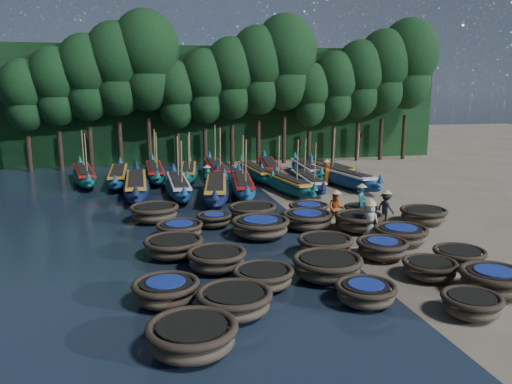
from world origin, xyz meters
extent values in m
plane|color=gray|center=(0.00, 0.00, 0.00)|extent=(120.00, 120.00, 0.00)
cube|color=black|center=(0.00, 23.50, 5.00)|extent=(40.00, 3.00, 10.00)
ellipsoid|color=brown|center=(-6.53, -10.52, 0.36)|extent=(2.14, 2.14, 0.72)
torus|color=#372B20|center=(-6.53, -10.52, 0.70)|extent=(2.29, 2.29, 0.22)
cylinder|color=black|center=(-6.53, -10.52, 0.75)|extent=(1.73, 1.73, 0.07)
ellipsoid|color=brown|center=(-5.13, -8.69, 0.34)|extent=(2.66, 2.66, 0.68)
torus|color=#372B20|center=(-5.13, -8.69, 0.66)|extent=(2.20, 2.20, 0.21)
cylinder|color=black|center=(-5.13, -8.69, 0.70)|extent=(1.67, 1.67, 0.06)
ellipsoid|color=brown|center=(-1.16, -8.86, 0.30)|extent=(1.93, 1.93, 0.60)
torus|color=#372B20|center=(-1.16, -8.86, 0.58)|extent=(1.86, 1.86, 0.18)
cylinder|color=black|center=(-1.16, -8.86, 0.62)|extent=(1.40, 1.40, 0.05)
cylinder|color=navy|center=(-1.16, -8.86, 0.66)|extent=(1.08, 1.08, 0.04)
ellipsoid|color=brown|center=(1.40, -10.30, 0.30)|extent=(2.03, 2.03, 0.60)
torus|color=#372B20|center=(1.40, -10.30, 0.58)|extent=(1.73, 1.73, 0.18)
cylinder|color=black|center=(1.40, -10.30, 0.62)|extent=(1.30, 1.30, 0.05)
ellipsoid|color=brown|center=(3.02, -9.14, 0.38)|extent=(2.29, 2.29, 0.76)
torus|color=#372B20|center=(3.02, -9.14, 0.73)|extent=(2.12, 2.12, 0.23)
cylinder|color=black|center=(3.02, -9.14, 0.78)|extent=(1.58, 1.58, 0.07)
cylinder|color=navy|center=(3.02, -9.14, 0.83)|extent=(1.22, 1.22, 0.05)
ellipsoid|color=brown|center=(-6.99, -7.47, 0.33)|extent=(2.47, 2.47, 0.67)
torus|color=#372B20|center=(-6.99, -7.47, 0.65)|extent=(2.05, 2.05, 0.20)
cylinder|color=black|center=(-6.99, -7.47, 0.69)|extent=(1.55, 1.55, 0.06)
cylinder|color=navy|center=(-6.99, -7.47, 0.73)|extent=(1.19, 1.19, 0.04)
ellipsoid|color=brown|center=(-3.85, -6.91, 0.31)|extent=(2.42, 2.42, 0.61)
torus|color=#372B20|center=(-3.85, -6.91, 0.59)|extent=(2.01, 2.01, 0.19)
cylinder|color=black|center=(-3.85, -6.91, 0.63)|extent=(1.53, 1.53, 0.06)
ellipsoid|color=brown|center=(-1.55, -6.68, 0.37)|extent=(2.92, 2.92, 0.73)
torus|color=#372B20|center=(-1.55, -6.68, 0.71)|extent=(2.41, 2.41, 0.22)
cylinder|color=black|center=(-1.55, -6.68, 0.75)|extent=(1.83, 1.83, 0.07)
ellipsoid|color=brown|center=(1.89, -7.40, 0.29)|extent=(2.10, 2.10, 0.58)
torus|color=#372B20|center=(1.89, -7.40, 0.56)|extent=(1.87, 1.87, 0.18)
cylinder|color=black|center=(1.89, -7.40, 0.60)|extent=(1.42, 1.42, 0.05)
ellipsoid|color=brown|center=(3.66, -6.50, 0.29)|extent=(2.18, 2.18, 0.57)
torus|color=#372B20|center=(3.66, -6.50, 0.56)|extent=(1.92, 1.92, 0.17)
cylinder|color=black|center=(3.66, -6.50, 0.59)|extent=(1.47, 1.47, 0.05)
ellipsoid|color=brown|center=(-6.47, -3.14, 0.34)|extent=(2.53, 2.53, 0.67)
torus|color=#372B20|center=(-6.47, -3.14, 0.65)|extent=(2.31, 2.31, 0.20)
cylinder|color=black|center=(-6.47, -3.14, 0.69)|extent=(1.76, 1.76, 0.06)
ellipsoid|color=brown|center=(-5.09, -5.01, 0.34)|extent=(2.34, 2.34, 0.69)
torus|color=#372B20|center=(-5.09, -5.01, 0.67)|extent=(2.14, 2.14, 0.21)
cylinder|color=black|center=(-5.09, -5.01, 0.71)|extent=(1.62, 1.62, 0.06)
ellipsoid|color=brown|center=(-0.77, -4.43, 0.35)|extent=(2.19, 2.19, 0.70)
torus|color=#372B20|center=(-0.77, -4.43, 0.68)|extent=(2.17, 2.17, 0.21)
cylinder|color=black|center=(-0.77, -4.43, 0.72)|extent=(1.64, 1.64, 0.06)
ellipsoid|color=brown|center=(1.25, -5.18, 0.33)|extent=(2.32, 2.32, 0.67)
torus|color=#372B20|center=(1.25, -5.18, 0.65)|extent=(1.98, 1.98, 0.20)
cylinder|color=black|center=(1.25, -5.18, 0.69)|extent=(1.49, 1.49, 0.06)
cylinder|color=navy|center=(1.25, -5.18, 0.73)|extent=(1.15, 1.15, 0.04)
ellipsoid|color=brown|center=(2.87, -3.67, 0.34)|extent=(2.57, 2.57, 0.67)
torus|color=#372B20|center=(2.87, -3.67, 0.65)|extent=(2.26, 2.26, 0.20)
cylinder|color=black|center=(2.87, -3.67, 0.69)|extent=(1.73, 1.73, 0.06)
cylinder|color=navy|center=(2.87, -3.67, 0.73)|extent=(1.33, 1.33, 0.04)
ellipsoid|color=brown|center=(-6.04, -0.64, 0.30)|extent=(1.98, 1.98, 0.60)
torus|color=#372B20|center=(-6.04, -0.64, 0.58)|extent=(2.06, 2.06, 0.18)
cylinder|color=black|center=(-6.04, -0.64, 0.62)|extent=(1.58, 1.58, 0.05)
cylinder|color=navy|center=(-6.04, -0.64, 0.66)|extent=(1.21, 1.21, 0.04)
ellipsoid|color=brown|center=(-2.60, -1.36, 0.37)|extent=(3.17, 3.17, 0.75)
torus|color=#372B20|center=(-2.60, -1.36, 0.72)|extent=(2.57, 2.57, 0.23)
cylinder|color=black|center=(-2.60, -1.36, 0.77)|extent=(1.96, 1.96, 0.07)
cylinder|color=navy|center=(-2.60, -1.36, 0.81)|extent=(1.51, 1.51, 0.05)
ellipsoid|color=brown|center=(-0.17, -0.55, 0.35)|extent=(2.58, 2.58, 0.71)
torus|color=#372B20|center=(-0.17, -0.55, 0.69)|extent=(2.34, 2.34, 0.21)
cylinder|color=black|center=(-0.17, -0.55, 0.73)|extent=(1.78, 1.78, 0.06)
cylinder|color=navy|center=(-0.17, -0.55, 0.77)|extent=(1.37, 1.37, 0.04)
ellipsoid|color=brown|center=(2.00, -1.51, 0.37)|extent=(2.46, 2.46, 0.75)
torus|color=#372B20|center=(2.00, -1.51, 0.73)|extent=(2.22, 2.22, 0.23)
cylinder|color=black|center=(2.00, -1.51, 0.77)|extent=(1.67, 1.67, 0.07)
ellipsoid|color=brown|center=(5.59, -0.92, 0.33)|extent=(2.24, 2.24, 0.67)
torus|color=#372B20|center=(5.59, -0.92, 0.65)|extent=(2.25, 2.25, 0.20)
cylinder|color=black|center=(5.59, -0.92, 0.69)|extent=(1.71, 1.71, 0.06)
ellipsoid|color=brown|center=(-7.02, 2.33, 0.37)|extent=(2.84, 2.84, 0.75)
torus|color=#372B20|center=(-7.02, 2.33, 0.72)|extent=(2.40, 2.40, 0.23)
cylinder|color=black|center=(-7.02, 2.33, 0.77)|extent=(1.82, 1.82, 0.07)
ellipsoid|color=brown|center=(-4.33, 0.73, 0.29)|extent=(1.64, 1.64, 0.58)
torus|color=#372B20|center=(-4.33, 0.73, 0.56)|extent=(1.67, 1.67, 0.18)
cylinder|color=black|center=(-4.33, 0.73, 0.60)|extent=(1.26, 1.26, 0.05)
cylinder|color=navy|center=(-4.33, 0.73, 0.63)|extent=(0.97, 0.97, 0.04)
ellipsoid|color=brown|center=(-2.33, 1.38, 0.36)|extent=(2.71, 2.71, 0.73)
torus|color=#372B20|center=(-2.33, 1.38, 0.71)|extent=(2.36, 2.36, 0.22)
cylinder|color=black|center=(-2.33, 1.38, 0.75)|extent=(1.80, 1.80, 0.07)
ellipsoid|color=brown|center=(0.64, 1.60, 0.30)|extent=(2.51, 2.51, 0.60)
torus|color=#372B20|center=(0.64, 1.60, 0.58)|extent=(2.05, 2.05, 0.18)
cylinder|color=black|center=(0.64, 1.60, 0.62)|extent=(1.57, 1.57, 0.05)
cylinder|color=navy|center=(0.64, 1.60, 0.65)|extent=(1.21, 1.21, 0.04)
ellipsoid|color=brown|center=(3.17, 0.83, 0.28)|extent=(1.71, 1.71, 0.56)
torus|color=#372B20|center=(3.17, 0.83, 0.55)|extent=(1.75, 1.75, 0.17)
cylinder|color=black|center=(3.17, 0.83, 0.58)|extent=(1.33, 1.33, 0.05)
ellipsoid|color=#101E3D|center=(-7.88, 8.94, 0.55)|extent=(1.60, 8.76, 1.09)
cone|color=#101E3D|center=(-7.86, 13.21, 1.26)|extent=(0.48, 0.48, 0.66)
cone|color=#101E3D|center=(-7.89, 4.67, 1.20)|extent=(0.48, 0.48, 0.55)
cube|color=gold|center=(-7.88, 8.94, 1.01)|extent=(1.17, 6.79, 0.13)
cube|color=black|center=(-7.88, 8.94, 1.09)|extent=(0.87, 5.91, 0.11)
ellipsoid|color=navy|center=(-5.37, 8.44, 0.50)|extent=(1.46, 7.97, 1.00)
cone|color=navy|center=(-5.39, 12.32, 1.15)|extent=(0.44, 0.44, 0.60)
cone|color=navy|center=(-5.36, 4.55, 1.10)|extent=(0.44, 0.44, 0.50)
cube|color=silver|center=(-5.37, 8.44, 0.92)|extent=(1.07, 6.18, 0.12)
cube|color=black|center=(-5.37, 8.44, 1.00)|extent=(0.80, 5.38, 0.10)
cylinder|color=#997F4C|center=(-5.28, 9.63, 2.09)|extent=(0.07, 0.24, 2.79)
cylinder|color=#997F4C|center=(-5.27, 6.94, 2.09)|extent=(0.07, 0.24, 2.79)
plane|color=red|center=(-5.12, 6.94, 3.31)|extent=(0.00, 0.35, 0.35)
ellipsoid|color=#101E3D|center=(-3.28, 6.93, 0.55)|extent=(3.00, 8.87, 1.09)
cone|color=#101E3D|center=(-2.57, 11.13, 1.26)|extent=(0.48, 0.48, 0.66)
cone|color=#101E3D|center=(-3.98, 2.73, 1.20)|extent=(0.48, 0.48, 0.55)
cube|color=gold|center=(-3.28, 6.93, 1.00)|extent=(2.25, 6.87, 0.13)
cube|color=black|center=(-3.28, 6.93, 1.09)|extent=(1.82, 5.96, 0.11)
ellipsoid|color=navy|center=(-1.48, 7.90, 0.50)|extent=(2.54, 8.17, 1.01)
cone|color=navy|center=(-0.94, 11.79, 1.16)|extent=(0.44, 0.44, 0.60)
cone|color=navy|center=(-2.02, 4.01, 1.11)|extent=(0.44, 0.44, 0.50)
cube|color=#AA1516|center=(-1.48, 7.90, 0.93)|extent=(1.91, 6.32, 0.12)
cube|color=black|center=(-1.48, 7.90, 1.01)|extent=(1.53, 5.49, 0.10)
cylinder|color=#997F4C|center=(-1.22, 9.08, 2.11)|extent=(0.07, 0.24, 2.82)
cylinder|color=#997F4C|center=(-1.59, 6.39, 2.11)|extent=(0.07, 0.24, 2.82)
plane|color=red|center=(-1.44, 6.37, 3.34)|extent=(0.00, 0.35, 0.35)
ellipsoid|color=#0E514F|center=(1.24, 7.85, 0.49)|extent=(2.61, 7.99, 0.98)
cone|color=#0E514F|center=(0.65, 11.64, 1.13)|extent=(0.43, 0.43, 0.59)
cone|color=#0E514F|center=(1.83, 4.07, 1.08)|extent=(0.43, 0.43, 0.49)
cube|color=gold|center=(1.24, 7.85, 0.90)|extent=(1.96, 6.18, 0.12)
cube|color=black|center=(1.24, 7.85, 0.98)|extent=(1.58, 5.37, 0.10)
cylinder|color=#997F4C|center=(1.15, 9.04, 2.07)|extent=(0.07, 0.23, 2.75)
cylinder|color=#997F4C|center=(1.56, 6.41, 2.07)|extent=(0.07, 0.23, 2.75)
plane|color=red|center=(1.71, 6.44, 3.26)|extent=(0.00, 0.34, 0.34)
ellipsoid|color=#101E3D|center=(2.96, 8.50, 0.45)|extent=(1.77, 7.24, 0.90)
cone|color=#101E3D|center=(3.19, 11.99, 1.03)|extent=(0.39, 0.39, 0.54)
cone|color=#101E3D|center=(2.72, 5.02, 0.99)|extent=(0.39, 0.39, 0.45)
cube|color=silver|center=(2.96, 8.50, 0.82)|extent=(1.31, 5.61, 0.11)
cube|color=black|center=(2.96, 8.50, 0.90)|extent=(1.02, 4.88, 0.09)
cylinder|color=#997F4C|center=(3.12, 9.57, 1.88)|extent=(0.06, 0.21, 2.51)
cylinder|color=#997F4C|center=(2.96, 7.16, 1.88)|extent=(0.06, 0.21, 2.51)
plane|color=red|center=(3.09, 7.15, 2.98)|extent=(0.00, 0.31, 0.31)
ellipsoid|color=navy|center=(5.51, 8.97, 0.54)|extent=(2.99, 8.72, 1.07)
cone|color=navy|center=(4.80, 13.10, 1.23)|extent=(0.47, 0.47, 0.64)
cone|color=navy|center=(6.23, 4.85, 1.18)|extent=(0.47, 0.47, 0.54)
cube|color=silver|center=(5.51, 8.97, 0.99)|extent=(2.25, 6.75, 0.13)
cube|color=black|center=(5.51, 8.97, 1.07)|extent=(1.81, 5.85, 0.11)
cylinder|color=#997F4C|center=(5.40, 10.26, 2.25)|extent=(0.08, 0.26, 3.00)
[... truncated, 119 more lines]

